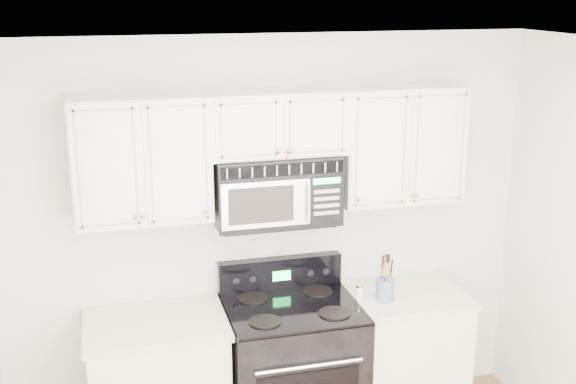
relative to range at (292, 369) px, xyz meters
name	(u,v)px	position (x,y,z in m)	size (l,w,h in m)	color
room	(365,363)	(-0.05, -1.40, 0.82)	(3.51, 3.51, 2.61)	brown
base_cabinet_right	(396,359)	(0.75, 0.04, -0.06)	(0.86, 0.65, 0.92)	white
range	(292,369)	(0.00, 0.00, 0.00)	(0.84, 0.76, 1.14)	black
upper_cabinets	(276,145)	(-0.05, 0.19, 1.45)	(2.44, 0.37, 0.75)	white
microwave	(275,189)	(-0.07, 0.15, 1.18)	(0.77, 0.44, 0.43)	black
utensil_crock	(385,288)	(0.61, -0.04, 0.52)	(0.12, 0.12, 0.32)	slate
shaker_salt	(359,292)	(0.45, 0.00, 0.49)	(0.04, 0.04, 0.11)	white
shaker_pepper	(378,287)	(0.60, 0.05, 0.49)	(0.04, 0.04, 0.10)	white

